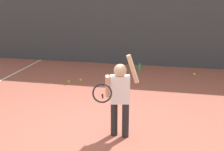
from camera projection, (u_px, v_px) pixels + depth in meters
The scene contains 8 objects.
ground_plane at pixel (89, 135), 4.79m from camera, with size 20.00×20.00×0.00m, color #9E5142.
back_fence_windscreen at pixel (133, 6), 8.85m from camera, with size 11.56×0.08×3.64m, color #383D42.
fence_post_1 at pixel (134, 4), 8.89m from camera, with size 0.09×0.09×3.79m, color slate.
tennis_player at pixel (119, 94), 4.55m from camera, with size 0.62×0.68×1.35m.
water_bottle at pixel (140, 67), 8.58m from camera, with size 0.07×0.07×0.22m, color green.
tennis_ball_3 at pixel (69, 82), 7.48m from camera, with size 0.07×0.07×0.07m, color #CCE033.
tennis_ball_5 at pixel (81, 80), 7.62m from camera, with size 0.07×0.07×0.07m, color #CCE033.
tennis_ball_7 at pixel (194, 74), 8.14m from camera, with size 0.07×0.07×0.07m, color #CCE033.
Camera 1 is at (1.28, -4.15, 2.28)m, focal length 46.85 mm.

